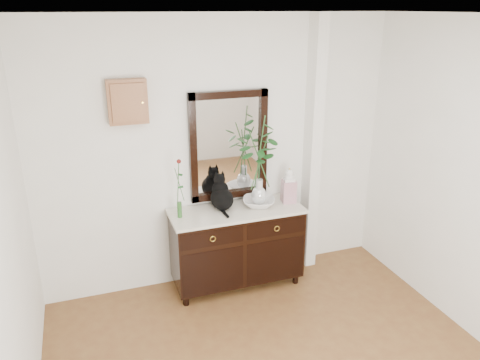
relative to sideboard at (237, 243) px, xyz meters
name	(u,v)px	position (x,y,z in m)	size (l,w,h in m)	color
wall_back	(219,156)	(-0.10, 0.25, 0.88)	(3.60, 0.04, 2.70)	white
pilaster	(312,148)	(0.90, 0.17, 0.88)	(0.12, 0.20, 2.70)	white
sideboard	(237,243)	(0.00, 0.00, 0.00)	(1.33, 0.52, 0.82)	black
wall_mirror	(229,146)	(0.00, 0.24, 0.97)	(0.80, 0.06, 1.10)	black
key_cabinet	(128,102)	(-0.95, 0.21, 1.48)	(0.35, 0.10, 0.40)	brown
cat	(222,192)	(-0.13, 0.07, 0.55)	(0.25, 0.31, 0.36)	black
lotus_bowl	(259,202)	(0.24, 0.02, 0.42)	(0.32, 0.32, 0.08)	white
vase_branches	(259,161)	(0.24, 0.02, 0.86)	(0.44, 0.44, 0.92)	silver
bud_vase_rose	(178,188)	(-0.57, 0.02, 0.67)	(0.07, 0.07, 0.59)	#2C6328
ginger_jar	(289,185)	(0.57, 0.02, 0.56)	(0.14, 0.14, 0.37)	silver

